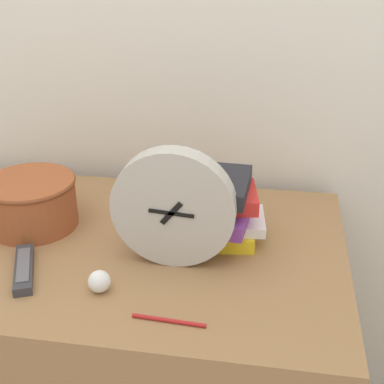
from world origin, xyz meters
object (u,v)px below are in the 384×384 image
at_px(book_stack, 210,207).
at_px(tv_remote, 24,269).
at_px(pen, 169,320).
at_px(crumpled_paper_ball, 99,281).
at_px(desk_clock, 173,208).
at_px(basket, 31,201).

bearing_deg(book_stack, tv_remote, -151.83).
bearing_deg(pen, crumpled_paper_ball, 155.45).
bearing_deg(tv_remote, desk_clock, 17.14).
bearing_deg(crumpled_paper_ball, tv_remote, 169.34).
xyz_separation_m(book_stack, tv_remote, (-0.38, -0.20, -0.08)).
bearing_deg(desk_clock, book_stack, 58.29).
height_order(desk_clock, book_stack, desk_clock).
height_order(basket, pen, basket).
relative_size(book_stack, pen, 1.69).
distance_m(desk_clock, basket, 0.40).
height_order(desk_clock, pen, desk_clock).
xyz_separation_m(basket, pen, (0.41, -0.31, -0.06)).
xyz_separation_m(book_stack, basket, (-0.44, -0.00, -0.02)).
relative_size(desk_clock, pen, 1.86).
bearing_deg(book_stack, crumpled_paper_ball, -129.65).
bearing_deg(book_stack, pen, -96.73).
relative_size(desk_clock, basket, 1.19).
height_order(desk_clock, crumpled_paper_ball, desk_clock).
relative_size(book_stack, crumpled_paper_ball, 5.27).
distance_m(crumpled_paper_ball, pen, 0.18).
distance_m(basket, pen, 0.51).
height_order(book_stack, basket, book_stack).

